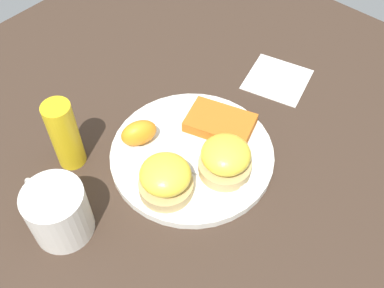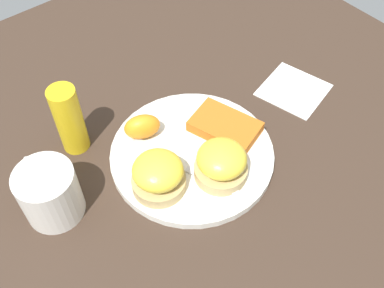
{
  "view_description": "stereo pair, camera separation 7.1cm",
  "coord_description": "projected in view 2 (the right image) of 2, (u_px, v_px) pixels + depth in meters",
  "views": [
    {
      "loc": [
        -0.3,
        0.34,
        0.59
      ],
      "look_at": [
        0.0,
        0.0,
        0.03
      ],
      "focal_mm": 42.0,
      "sensor_mm": 36.0,
      "label": 1
    },
    {
      "loc": [
        -0.35,
        0.28,
        0.59
      ],
      "look_at": [
        0.0,
        0.0,
        0.03
      ],
      "focal_mm": 42.0,
      "sensor_mm": 36.0,
      "label": 2
    }
  ],
  "objects": [
    {
      "name": "ground_plane",
      "position": [
        192.0,
        157.0,
        0.74
      ],
      "size": [
        1.1,
        1.1,
        0.0
      ],
      "primitive_type": "plane",
      "color": "#38281E"
    },
    {
      "name": "plate",
      "position": [
        192.0,
        154.0,
        0.74
      ],
      "size": [
        0.27,
        0.27,
        0.01
      ],
      "primitive_type": "cylinder",
      "color": "silver",
      "rests_on": "ground_plane"
    },
    {
      "name": "sandwich_benedict_left",
      "position": [
        158.0,
        175.0,
        0.67
      ],
      "size": [
        0.08,
        0.08,
        0.06
      ],
      "color": "tan",
      "rests_on": "plate"
    },
    {
      "name": "sandwich_benedict_right",
      "position": [
        221.0,
        163.0,
        0.68
      ],
      "size": [
        0.08,
        0.08,
        0.06
      ],
      "color": "tan",
      "rests_on": "plate"
    },
    {
      "name": "hashbrown_patty",
      "position": [
        225.0,
        126.0,
        0.75
      ],
      "size": [
        0.13,
        0.1,
        0.02
      ],
      "primitive_type": "cube",
      "rotation": [
        0.0,
        0.0,
        0.31
      ],
      "color": "#BC601B",
      "rests_on": "plate"
    },
    {
      "name": "orange_wedge",
      "position": [
        142.0,
        127.0,
        0.74
      ],
      "size": [
        0.06,
        0.07,
        0.04
      ],
      "primitive_type": "ellipsoid",
      "rotation": [
        0.0,
        0.0,
        1.16
      ],
      "color": "orange",
      "rests_on": "plate"
    },
    {
      "name": "fork",
      "position": [
        181.0,
        167.0,
        0.71
      ],
      "size": [
        0.21,
        0.09,
        0.0
      ],
      "color": "silver",
      "rests_on": "plate"
    },
    {
      "name": "cup",
      "position": [
        49.0,
        193.0,
        0.65
      ],
      "size": [
        0.12,
        0.09,
        0.09
      ],
      "color": "silver",
      "rests_on": "ground_plane"
    },
    {
      "name": "napkin",
      "position": [
        292.0,
        88.0,
        0.84
      ],
      "size": [
        0.13,
        0.13,
        0.0
      ],
      "primitive_type": "cube",
      "rotation": [
        0.0,
        0.0,
        0.25
      ],
      "color": "white",
      "rests_on": "ground_plane"
    },
    {
      "name": "condiment_bottle",
      "position": [
        69.0,
        120.0,
        0.71
      ],
      "size": [
        0.04,
        0.04,
        0.13
      ],
      "primitive_type": "cylinder",
      "color": "gold",
      "rests_on": "ground_plane"
    }
  ]
}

